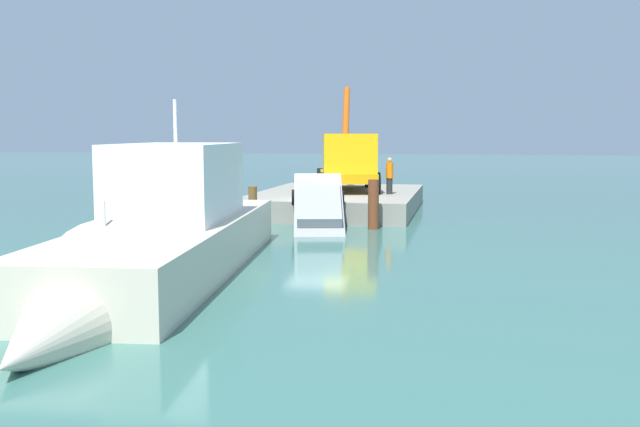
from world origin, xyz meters
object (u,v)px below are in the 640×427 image
object	(u,v)px
crane_truck	(348,163)
salvaged_car	(319,214)
dock_worker	(390,176)
moored_yacht	(149,263)

from	to	relation	value
crane_truck	salvaged_car	bearing A→B (deg)	0.77
crane_truck	salvaged_car	size ratio (longest dim) A/B	2.12
crane_truck	dock_worker	xyz separation A→B (m)	(1.06, 2.13, -0.51)
crane_truck	dock_worker	size ratio (longest dim) A/B	5.97
moored_yacht	salvaged_car	bearing A→B (deg)	169.06
crane_truck	salvaged_car	distance (m)	7.56
dock_worker	moored_yacht	size ratio (longest dim) A/B	0.11
salvaged_car	moored_yacht	xyz separation A→B (m)	(10.53, -2.04, -0.10)
salvaged_car	moored_yacht	bearing A→B (deg)	-10.94
salvaged_car	dock_worker	bearing A→B (deg)	162.21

